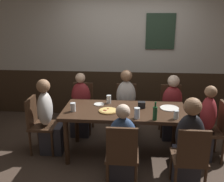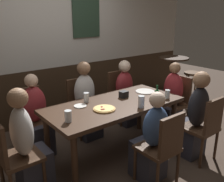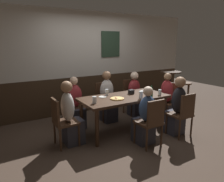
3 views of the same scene
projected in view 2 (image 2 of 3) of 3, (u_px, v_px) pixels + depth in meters
The scene contains 28 objects.
ground_plane at pixel (114, 153), 3.46m from camera, with size 12.00×12.00×0.00m, color #423328.
wall_back at pixel (55, 47), 4.30m from camera, with size 6.40×0.13×2.60m.
dining_table at pixel (114, 109), 3.26m from camera, with size 1.82×0.84×0.74m.
chair_mid_far at pixel (81, 103), 3.94m from camera, with size 0.40×0.40×0.88m.
chair_head_east at pixel (177, 100), 4.10m from camera, with size 0.40×0.40×0.88m.
chair_head_west at pixel (13, 154), 2.53m from camera, with size 0.40×0.40×0.88m.
chair_left_far at pixel (32, 116), 3.46m from camera, with size 0.40×0.40×0.88m.
chair_right_far at pixel (120, 93), 4.41m from camera, with size 0.40×0.40×0.88m.
chair_right_near at pixel (205, 126), 3.16m from camera, with size 0.40×0.40×0.88m.
chair_mid_near at pixel (163, 146), 2.69m from camera, with size 0.40×0.40×0.88m.
person_mid_far at pixel (87, 106), 3.82m from camera, with size 0.34×0.37×1.18m.
person_head_east at pixel (170, 103), 4.01m from camera, with size 0.37×0.34×1.13m.
person_head_west at pixel (28, 149), 2.62m from camera, with size 0.37×0.34×1.18m.
person_left_far at pixel (37, 122), 3.35m from camera, with size 0.34×0.37×1.11m.
person_right_far at pixel (126, 97), 4.30m from camera, with size 0.34×0.37×1.11m.
person_right_near at pixel (194, 121), 3.28m from camera, with size 0.34×0.37×1.18m.
person_mid_near at pixel (151, 144), 2.82m from camera, with size 0.34×0.37×1.08m.
pizza at pixel (104, 109), 3.02m from camera, with size 0.27×0.27×0.03m.
beer_glass_tall at pixel (68, 117), 2.68m from camera, with size 0.08×0.08×0.13m.
tumbler_short at pixel (141, 102), 3.09m from camera, with size 0.08×0.08×0.15m.
tumbler_water at pixel (86, 98), 3.26m from camera, with size 0.07×0.07×0.13m.
pint_glass_pale at pixel (167, 95), 3.42m from camera, with size 0.07×0.07×0.12m.
beer_bottle_green at pixel (157, 97), 3.19m from camera, with size 0.06×0.06×0.25m.
plate_white_large at pixel (145, 91), 3.70m from camera, with size 0.28×0.28×0.01m, color white.
plate_white_small at pixel (80, 106), 3.13m from camera, with size 0.16×0.16×0.01m, color white.
condiment_caddy at pixel (124, 94), 3.45m from camera, with size 0.11×0.09×0.09m, color black.
side_bar_table at pixel (172, 79), 4.87m from camera, with size 0.56×0.56×1.05m.
bar_stool at pixel (192, 80), 5.04m from camera, with size 0.34×0.34×0.72m.
Camera 2 is at (-1.91, -2.36, 1.87)m, focal length 39.92 mm.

